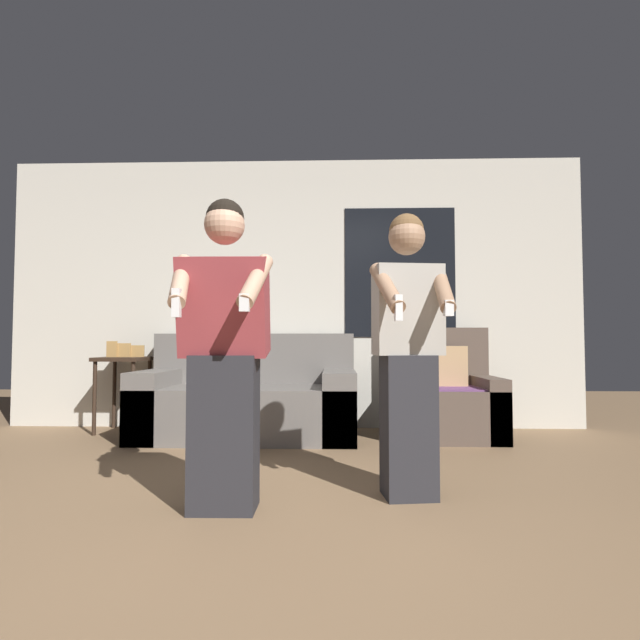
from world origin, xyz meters
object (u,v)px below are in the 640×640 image
(armchair, at_px, (447,400))
(person_right, at_px, (408,350))
(side_table, at_px, (124,369))
(person_left, at_px, (224,354))
(couch, at_px, (249,401))

(armchair, relative_size, person_right, 0.63)
(armchair, relative_size, side_table, 1.15)
(armchair, height_order, person_left, person_left)
(couch, relative_size, armchair, 1.94)
(side_table, distance_m, person_left, 2.65)
(couch, relative_size, side_table, 2.22)
(armchair, relative_size, person_left, 0.62)
(armchair, bearing_deg, person_right, -108.68)
(armchair, bearing_deg, side_table, 176.96)
(person_right, bearing_deg, side_table, 141.31)
(couch, bearing_deg, person_right, -55.84)
(armchair, xyz_separation_m, person_right, (-0.60, -1.78, 0.47))
(side_table, bearing_deg, person_left, -56.42)
(couch, height_order, person_left, person_left)
(person_left, bearing_deg, couch, 96.21)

